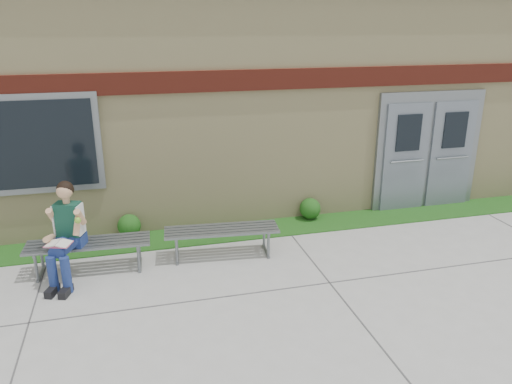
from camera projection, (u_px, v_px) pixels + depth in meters
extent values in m
plane|color=#9E9E99|center=(272.00, 311.00, 6.43)|extent=(80.00, 80.00, 0.00)
cube|color=#1D4512|center=(231.00, 232.00, 8.81)|extent=(16.00, 0.80, 0.02)
cube|color=beige|center=(199.00, 93.00, 11.27)|extent=(16.00, 6.00, 4.00)
cube|color=maroon|center=(224.00, 81.00, 8.30)|extent=(16.00, 0.06, 0.35)
cube|color=slate|center=(39.00, 144.00, 7.87)|extent=(1.90, 0.08, 1.60)
cube|color=black|center=(39.00, 145.00, 7.84)|extent=(1.70, 0.04, 1.40)
cube|color=slate|center=(427.00, 151.00, 9.71)|extent=(2.20, 0.08, 2.30)
cube|color=slate|center=(405.00, 158.00, 9.58)|extent=(0.92, 0.06, 2.10)
cube|color=slate|center=(451.00, 155.00, 9.82)|extent=(0.92, 0.06, 2.10)
cube|color=slate|center=(88.00, 243.00, 7.34)|extent=(1.80, 0.57, 0.03)
cube|color=slate|center=(39.00, 263.00, 7.25)|extent=(0.07, 0.50, 0.41)
cube|color=slate|center=(139.00, 253.00, 7.59)|extent=(0.07, 0.50, 0.41)
cube|color=slate|center=(222.00, 230.00, 7.82)|extent=(1.82, 0.66, 0.03)
cube|color=slate|center=(177.00, 249.00, 7.73)|extent=(0.09, 0.50, 0.41)
cube|color=slate|center=(265.00, 239.00, 8.06)|extent=(0.09, 0.50, 0.41)
cube|color=navy|center=(72.00, 240.00, 7.21)|extent=(0.42, 0.36, 0.17)
cube|color=#113E30|center=(69.00, 219.00, 7.09)|extent=(0.39, 0.31, 0.49)
sphere|color=tan|center=(65.00, 191.00, 6.94)|extent=(0.28, 0.28, 0.22)
sphere|color=black|center=(65.00, 189.00, 6.95)|extent=(0.30, 0.30, 0.23)
cylinder|color=navy|center=(57.00, 246.00, 6.95)|extent=(0.30, 0.47, 0.16)
cylinder|color=navy|center=(70.00, 247.00, 6.94)|extent=(0.30, 0.47, 0.16)
cylinder|color=navy|center=(53.00, 274.00, 6.81)|extent=(0.13, 0.13, 0.53)
cylinder|color=navy|center=(66.00, 275.00, 6.80)|extent=(0.13, 0.13, 0.53)
cube|color=black|center=(52.00, 291.00, 6.81)|extent=(0.19, 0.30, 0.11)
cube|color=black|center=(66.00, 291.00, 6.79)|extent=(0.19, 0.30, 0.11)
cylinder|color=tan|center=(52.00, 216.00, 7.02)|extent=(0.17, 0.26, 0.28)
cylinder|color=tan|center=(80.00, 217.00, 6.99)|extent=(0.17, 0.26, 0.28)
cube|color=white|center=(58.00, 243.00, 6.79)|extent=(0.39, 0.33, 0.02)
cube|color=#B8456F|center=(59.00, 244.00, 6.80)|extent=(0.39, 0.34, 0.01)
sphere|color=#7DB931|center=(78.00, 220.00, 6.84)|extent=(0.09, 0.09, 0.09)
sphere|color=#1D4512|center=(129.00, 226.00, 8.56)|extent=(0.39, 0.39, 0.39)
sphere|color=#1D4512|center=(310.00, 209.00, 9.34)|extent=(0.39, 0.39, 0.39)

